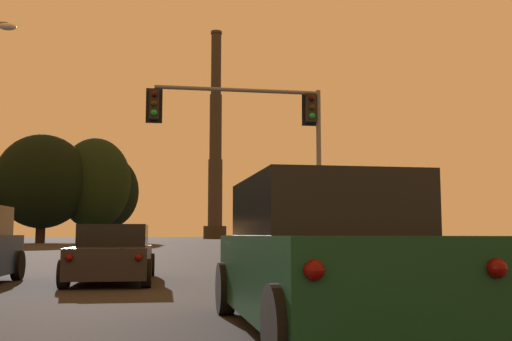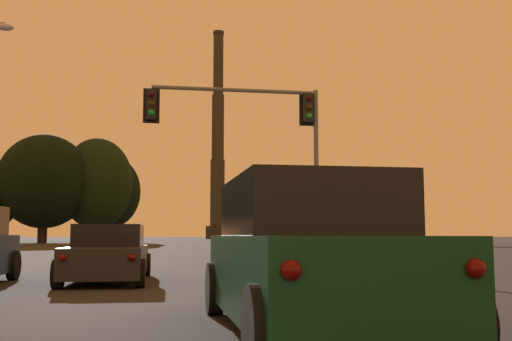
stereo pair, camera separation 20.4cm
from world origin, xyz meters
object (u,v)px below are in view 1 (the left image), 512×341
suv_right_lane_second (322,257)px  traffic_light_overhead_right (263,129)px  sedan_center_lane_front (114,255)px  smokestack (215,156)px

suv_right_lane_second → traffic_light_overhead_right: traffic_light_overhead_right is taller
suv_right_lane_second → traffic_light_overhead_right: bearing=82.3°
sedan_center_lane_front → traffic_light_overhead_right: bearing=49.0°
suv_right_lane_second → smokestack: (13.96, 155.92, 21.86)m
sedan_center_lane_front → traffic_light_overhead_right: size_ratio=0.73×
sedan_center_lane_front → suv_right_lane_second: size_ratio=0.96×
suv_right_lane_second → smokestack: bearing=84.5°
traffic_light_overhead_right → smokestack: smokestack is taller
sedan_center_lane_front → suv_right_lane_second: suv_right_lane_second is taller
sedan_center_lane_front → smokestack: 149.99m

